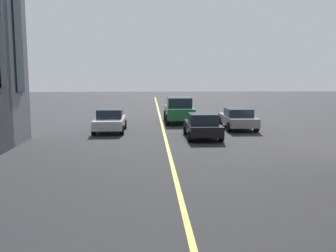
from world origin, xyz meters
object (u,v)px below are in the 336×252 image
(car_green_oncoming, at_px, (179,110))
(car_grey_parked_b, at_px, (238,118))
(car_black_near, at_px, (203,126))
(car_silver_mid, at_px, (110,120))

(car_green_oncoming, xyz_separation_m, car_grey_parked_b, (-3.60, -3.59, -0.27))
(car_black_near, distance_m, car_silver_mid, 6.08)
(car_black_near, xyz_separation_m, car_silver_mid, (2.69, 5.45, 0.00))
(car_green_oncoming, relative_size, car_grey_parked_b, 1.07)
(car_grey_parked_b, bearing_deg, car_silver_mid, 95.32)
(car_green_oncoming, xyz_separation_m, car_silver_mid, (-4.37, 4.67, -0.27))
(car_green_oncoming, bearing_deg, car_black_near, -173.66)
(car_green_oncoming, xyz_separation_m, car_black_near, (-7.06, -0.78, -0.27))
(car_green_oncoming, relative_size, car_silver_mid, 1.21)
(car_black_near, bearing_deg, car_green_oncoming, 6.34)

